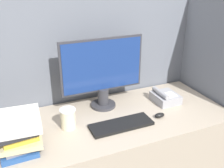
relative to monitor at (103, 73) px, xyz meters
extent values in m
cube|color=slate|center=(0.01, 0.20, -0.27)|extent=(1.95, 0.04, 1.52)
cube|color=slate|center=(0.83, -0.15, -0.27)|extent=(0.04, 0.74, 1.52)
cube|color=tan|center=(0.01, -0.18, -0.65)|extent=(1.55, 0.68, 0.78)
cylinder|color=#333338|center=(0.00, 0.00, -0.25)|extent=(0.18, 0.18, 0.02)
cylinder|color=#333338|center=(0.00, 0.00, -0.18)|extent=(0.08, 0.08, 0.12)
cube|color=#333338|center=(0.00, 0.00, 0.05)|extent=(0.59, 0.02, 0.37)
cube|color=navy|center=(0.00, -0.01, 0.05)|extent=(0.56, 0.01, 0.35)
cube|color=black|center=(0.01, -0.29, -0.25)|extent=(0.40, 0.14, 0.02)
ellipsoid|color=black|center=(0.29, -0.30, -0.24)|extent=(0.07, 0.04, 0.03)
cylinder|color=beige|center=(-0.30, -0.18, -0.20)|extent=(0.09, 0.09, 0.12)
cylinder|color=white|center=(-0.30, -0.18, -0.13)|extent=(0.10, 0.10, 0.01)
cube|color=#264C8C|center=(-0.61, -0.27, -0.24)|extent=(0.20, 0.27, 0.03)
cube|color=slate|center=(-0.59, -0.26, -0.22)|extent=(0.21, 0.26, 0.02)
cube|color=#C6B78C|center=(-0.59, -0.25, -0.20)|extent=(0.25, 0.31, 0.03)
cube|color=gold|center=(-0.60, -0.25, -0.16)|extent=(0.20, 0.24, 0.04)
cube|color=#262628|center=(-0.61, -0.27, -0.13)|extent=(0.22, 0.26, 0.02)
cube|color=silver|center=(-0.59, -0.25, -0.10)|extent=(0.26, 0.30, 0.04)
cube|color=#99999E|center=(0.45, -0.12, -0.23)|extent=(0.17, 0.19, 0.06)
cube|color=white|center=(0.47, -0.14, -0.19)|extent=(0.08, 0.08, 0.00)
cylinder|color=#99999E|center=(0.40, -0.12, -0.18)|extent=(0.04, 0.18, 0.04)
camera|label=1|loc=(-0.60, -1.56, 0.65)|focal=42.00mm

